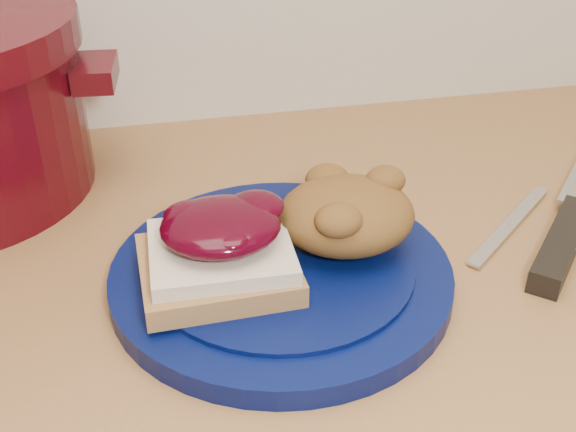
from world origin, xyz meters
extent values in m
cylinder|color=#040C3B|center=(-0.01, 1.47, 0.91)|extent=(0.28, 0.28, 0.02)
cube|color=olive|center=(-0.06, 1.46, 0.93)|extent=(0.12, 0.10, 0.02)
cube|color=beige|center=(-0.05, 1.46, 0.95)|extent=(0.11, 0.09, 0.01)
ellipsoid|color=black|center=(-0.05, 1.47, 0.96)|extent=(0.09, 0.09, 0.03)
ellipsoid|color=brown|center=(0.05, 1.49, 0.95)|extent=(0.11, 0.10, 0.05)
cube|color=black|center=(0.23, 1.46, 0.91)|extent=(0.11, 0.12, 0.02)
cube|color=silver|center=(0.21, 1.51, 0.90)|extent=(0.13, 0.11, 0.00)
cube|color=#3B050C|center=(-0.13, 1.68, 1.01)|extent=(0.04, 0.07, 0.02)
camera|label=1|loc=(-0.10, 1.03, 1.25)|focal=45.00mm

